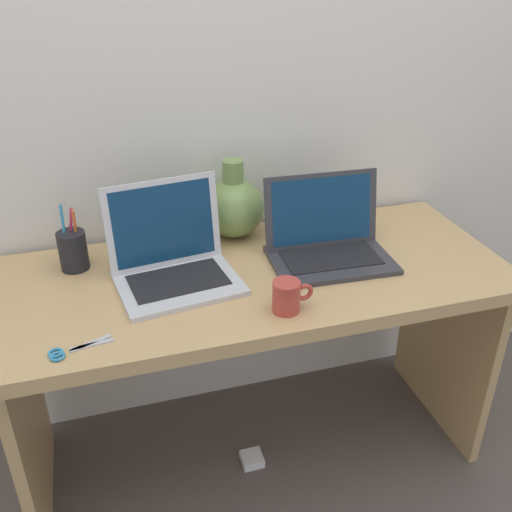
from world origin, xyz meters
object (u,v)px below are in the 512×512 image
laptop_right (326,237)px  green_vase (234,206)px  power_brick (252,459)px  laptop_left (171,255)px  scissors (69,351)px  pen_cup (73,250)px  coffee_mug (287,296)px

laptop_right → green_vase: 0.31m
power_brick → laptop_left: bearing=156.0°
power_brick → scissors: bearing=-159.8°
laptop_right → pen_cup: bearing=169.5°
green_vase → scissors: bearing=-137.4°
laptop_left → pen_cup: laptop_left is taller
laptop_left → green_vase: size_ratio=1.42×
laptop_left → laptop_right: size_ratio=0.99×
laptop_right → scissors: size_ratio=2.41×
laptop_right → coffee_mug: bearing=-130.3°
pen_cup → power_brick: bearing=-25.1°
laptop_left → pen_cup: 0.29m
laptop_right → coffee_mug: size_ratio=3.31×
scissors → pen_cup: bearing=86.6°
pen_cup → scissors: size_ratio=1.32×
coffee_mug → scissors: (-0.53, -0.02, -0.04)m
green_vase → coffee_mug: green_vase is taller
coffee_mug → power_brick: bearing=107.0°
laptop_right → power_brick: 0.79m
laptop_right → power_brick: size_ratio=5.06×
green_vase → scissors: (-0.51, -0.47, -0.09)m
green_vase → power_brick: green_vase is taller
green_vase → power_brick: (-0.03, -0.29, -0.79)m
laptop_left → laptop_right: bearing=-0.8°
laptop_left → scissors: bearing=-136.5°
laptop_right → green_vase: green_vase is taller
coffee_mug → pen_cup: bearing=143.7°
coffee_mug → pen_cup: (-0.51, 0.37, 0.02)m
coffee_mug → power_brick: 0.75m
power_brick → coffee_mug: bearing=-73.0°
laptop_right → scissors: bearing=-160.5°
laptop_left → power_brick: bearing=-24.0°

